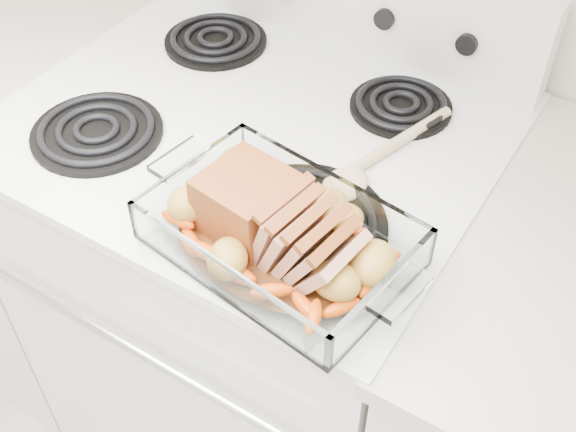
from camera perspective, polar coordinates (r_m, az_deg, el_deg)
The scene contains 6 objects.
electric_range at distance 1.51m, azimuth -2.21°, elevation -6.26°, with size 0.78×0.70×1.12m.
counter_left at distance 1.87m, azimuth -19.48°, elevation 2.30°, with size 0.58×0.68×0.93m.
baking_dish at distance 0.95m, azimuth -0.64°, elevation -1.99°, with size 0.34×0.22×0.07m.
pork_roast at distance 0.94m, azimuth -1.79°, elevation -0.12°, with size 0.23×0.11×0.09m.
roast_vegetables at distance 0.97m, azimuth 0.32°, elevation -0.16°, with size 0.36×0.20×0.04m.
wooden_spoon at distance 1.10m, azimuth 6.50°, elevation 4.07°, with size 0.10×0.28×0.02m.
Camera 1 is at (0.55, 0.89, 1.66)m, focal length 45.00 mm.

